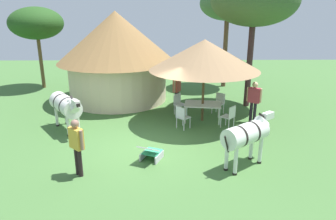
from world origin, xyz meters
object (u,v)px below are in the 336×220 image
at_px(patio_chair_east_end, 219,102).
at_px(acacia_tree_right_background, 36,23).
at_px(shade_umbrella, 204,55).
at_px(thatched_hut, 117,53).
at_px(zebra_nearest_camera, 66,105).
at_px(acacia_tree_far_lawn, 255,0).
at_px(patio_dining_table, 203,105).
at_px(patio_chair_west_end, 182,116).
at_px(guest_behind_table, 254,98).
at_px(patio_chair_near_lawn, 230,115).
at_px(guest_beside_umbrella, 177,88).
at_px(acacia_tree_behind_hut, 228,4).
at_px(striped_lounge_chair, 151,152).
at_px(standing_watcher, 77,143).
at_px(zebra_by_umbrella, 247,134).
at_px(patio_chair_near_hut, 179,103).

height_order(patio_chair_east_end, acacia_tree_right_background, acacia_tree_right_background).
distance_m(shade_umbrella, acacia_tree_right_background, 10.41).
bearing_deg(shade_umbrella, thatched_hut, 140.57).
height_order(zebra_nearest_camera, acacia_tree_far_lawn, acacia_tree_far_lawn).
relative_size(patio_dining_table, zebra_nearest_camera, 0.80).
xyz_separation_m(patio_chair_west_end, guest_behind_table, (2.92, 0.66, 0.50)).
relative_size(patio_chair_near_lawn, guest_beside_umbrella, 0.54).
relative_size(patio_dining_table, acacia_tree_far_lawn, 0.27).
bearing_deg(zebra_nearest_camera, acacia_tree_behind_hut, -172.43).
relative_size(patio_chair_near_lawn, striped_lounge_chair, 0.94).
bearing_deg(patio_chair_west_end, zebra_nearest_camera, -134.21).
height_order(thatched_hut, zebra_nearest_camera, thatched_hut).
relative_size(patio_chair_east_end, standing_watcher, 0.54).
bearing_deg(acacia_tree_behind_hut, shade_umbrella, -108.26).
bearing_deg(patio_dining_table, thatched_hut, 140.57).
bearing_deg(guest_beside_umbrella, patio_chair_east_end, -81.62).
xyz_separation_m(acacia_tree_behind_hut, acacia_tree_right_background, (-10.58, -0.17, -1.02)).
distance_m(shade_umbrella, guest_beside_umbrella, 2.53).
xyz_separation_m(acacia_tree_right_background, acacia_tree_far_lawn, (10.97, -3.71, 1.15)).
height_order(guest_behind_table, striped_lounge_chair, guest_behind_table).
xyz_separation_m(zebra_nearest_camera, acacia_tree_right_background, (-3.34, 6.75, 2.64)).
relative_size(patio_chair_east_end, zebra_by_umbrella, 0.50).
xyz_separation_m(patio_chair_near_lawn, acacia_tree_far_lawn, (1.41, 2.91, 4.26)).
bearing_deg(patio_chair_near_lawn, shade_umbrella, 90.00).
bearing_deg(patio_chair_near_lawn, striped_lounge_chair, 173.84).
bearing_deg(patio_chair_near_hut, shade_umbrella, 90.00).
distance_m(guest_behind_table, striped_lounge_chair, 5.25).
height_order(patio_chair_near_lawn, patio_chair_near_hut, same).
height_order(patio_chair_east_end, patio_chair_west_end, same).
height_order(shade_umbrella, zebra_by_umbrella, shade_umbrella).
height_order(shade_umbrella, acacia_tree_far_lawn, acacia_tree_far_lawn).
relative_size(striped_lounge_chair, zebra_by_umbrella, 0.53).
relative_size(shade_umbrella, striped_lounge_chair, 4.58).
bearing_deg(acacia_tree_far_lawn, patio_dining_table, -138.92).
relative_size(guest_beside_umbrella, acacia_tree_far_lawn, 0.28).
bearing_deg(patio_chair_east_end, guest_beside_umbrella, 23.35).
relative_size(patio_chair_near_hut, striped_lounge_chair, 0.94).
xyz_separation_m(patio_dining_table, patio_chair_east_end, (0.85, 0.95, -0.14)).
distance_m(patio_dining_table, guest_beside_umbrella, 1.89).
xyz_separation_m(thatched_hut, acacia_tree_behind_hut, (5.85, 2.74, 2.29)).
height_order(zebra_by_umbrella, acacia_tree_right_background, acacia_tree_right_background).
bearing_deg(patio_chair_west_end, acacia_tree_far_lawn, 87.09).
bearing_deg(striped_lounge_chair, acacia_tree_far_lawn, 74.91).
height_order(patio_chair_east_end, acacia_tree_behind_hut, acacia_tree_behind_hut).
bearing_deg(patio_chair_east_end, zebra_nearest_camera, 59.11).
height_order(thatched_hut, zebra_by_umbrella, thatched_hut).
relative_size(thatched_hut, patio_chair_east_end, 6.39).
xyz_separation_m(patio_dining_table, guest_behind_table, (2.02, -0.24, 0.36)).
bearing_deg(patio_chair_near_hut, striped_lounge_chair, 29.17).
distance_m(patio_chair_near_lawn, guest_behind_table, 1.34).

